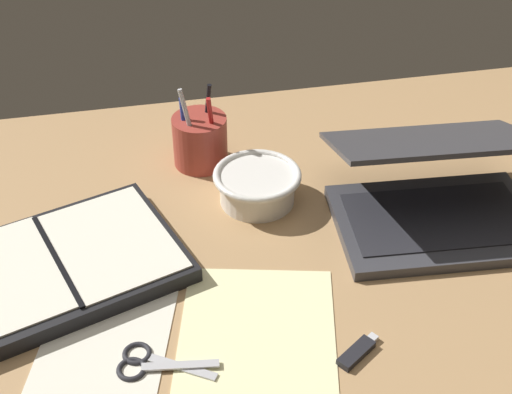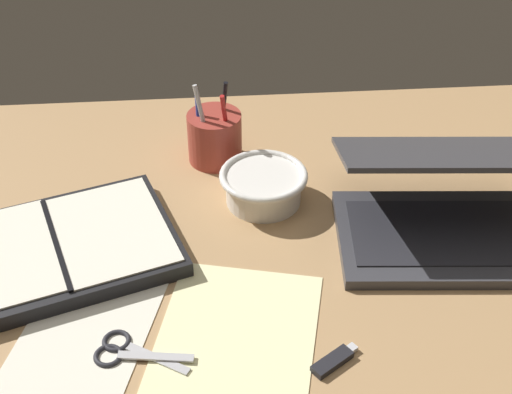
% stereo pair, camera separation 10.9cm
% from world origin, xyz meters
% --- Properties ---
extents(desk_top, '(1.40, 1.00, 0.02)m').
position_xyz_m(desk_top, '(0.00, 0.00, 0.01)').
color(desk_top, tan).
rests_on(desk_top, ground).
extents(laptop, '(0.34, 0.30, 0.16)m').
position_xyz_m(laptop, '(0.29, 0.03, 0.07)').
color(laptop, '#38383D').
rests_on(laptop, desk_top).
extents(bowl, '(0.15, 0.15, 0.06)m').
position_xyz_m(bowl, '(0.02, 0.14, 0.05)').
color(bowl, silver).
rests_on(bowl, desk_top).
extents(pen_cup, '(0.10, 0.10, 0.16)m').
position_xyz_m(pen_cup, '(-0.05, 0.27, 0.07)').
color(pen_cup, '#9E382D').
rests_on(pen_cup, desk_top).
extents(planner, '(0.41, 0.34, 0.03)m').
position_xyz_m(planner, '(-0.30, 0.02, 0.03)').
color(planner, black).
rests_on(planner, desk_top).
extents(scissors, '(0.13, 0.08, 0.01)m').
position_xyz_m(scissors, '(-0.19, -0.17, 0.02)').
color(scissors, '#B7B7BC').
rests_on(scissors, desk_top).
extents(paper_sheet_front, '(0.27, 0.33, 0.00)m').
position_xyz_m(paper_sheet_front, '(-0.04, -0.17, 0.02)').
color(paper_sheet_front, '#F4EFB2').
rests_on(paper_sheet_front, desk_top).
extents(paper_sheet_beside_planner, '(0.23, 0.30, 0.00)m').
position_xyz_m(paper_sheet_beside_planner, '(-0.24, -0.14, 0.02)').
color(paper_sheet_beside_planner, silver).
rests_on(paper_sheet_beside_planner, desk_top).
extents(usb_drive, '(0.07, 0.05, 0.01)m').
position_xyz_m(usb_drive, '(0.08, -0.22, 0.02)').
color(usb_drive, black).
rests_on(usb_drive, desk_top).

